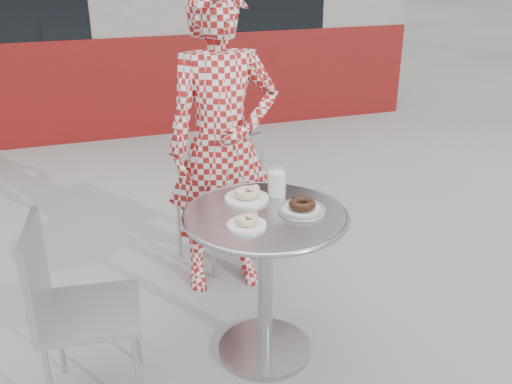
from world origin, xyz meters
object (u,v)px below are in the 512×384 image
object	(u,v)px
chair_far	(219,222)
plate_checker	(302,208)
plate_near	(247,222)
bistro_table	(265,250)
chair_left	(92,345)
plate_far	(247,195)
seated_person	(223,145)
milk_cup	(277,183)

from	to	relation	value
chair_far	plate_checker	size ratio (longest dim) A/B	3.98
chair_far	plate_near	xyz separation A→B (m)	(-0.15, -1.02, 0.50)
bistro_table	chair_far	xyz separation A→B (m)	(0.04, 0.93, -0.30)
bistro_table	chair_left	distance (m)	0.84
chair_far	plate_far	distance (m)	0.92
seated_person	plate_checker	xyz separation A→B (m)	(0.15, -0.72, -0.07)
bistro_table	plate_near	bearing A→B (deg)	-142.00
seated_person	plate_far	xyz separation A→B (m)	(-0.03, -0.52, -0.07)
plate_checker	milk_cup	bearing A→B (deg)	101.74
seated_person	chair_left	bearing A→B (deg)	-134.62
bistro_table	seated_person	size ratio (longest dim) A/B	0.45
plate_checker	milk_cup	size ratio (longest dim) A/B	1.52
plate_near	plate_checker	distance (m)	0.28
seated_person	plate_checker	size ratio (longest dim) A/B	7.99
chair_far	milk_cup	size ratio (longest dim) A/B	6.06
chair_left	plate_far	xyz separation A→B (m)	(0.76, 0.19, 0.50)
seated_person	plate_far	bearing A→B (deg)	-90.40
chair_left	plate_far	size ratio (longest dim) A/B	4.13
bistro_table	plate_near	world-z (taller)	plate_near
chair_left	milk_cup	size ratio (longest dim) A/B	6.08
milk_cup	plate_checker	bearing A→B (deg)	-78.26
chair_left	plate_checker	bearing A→B (deg)	-83.21
bistro_table	plate_checker	size ratio (longest dim) A/B	3.57
plate_far	milk_cup	distance (m)	0.15
seated_person	milk_cup	distance (m)	0.53
plate_near	milk_cup	bearing A→B (deg)	48.05
bistro_table	seated_person	distance (m)	0.74
chair_far	milk_cup	distance (m)	0.94
chair_left	seated_person	world-z (taller)	seated_person
plate_far	plate_near	world-z (taller)	plate_far
plate_far	milk_cup	size ratio (longest dim) A/B	1.47
bistro_table	seated_person	world-z (taller)	seated_person
chair_far	chair_left	bearing A→B (deg)	25.15
bistro_table	milk_cup	distance (m)	0.32
chair_far	seated_person	size ratio (longest dim) A/B	0.50
bistro_table	chair_far	bearing A→B (deg)	87.65
seated_person	plate_checker	distance (m)	0.74
seated_person	plate_near	size ratio (longest dim) A/B	10.18
chair_far	milk_cup	world-z (taller)	milk_cup
chair_left	plate_far	distance (m)	0.93
seated_person	milk_cup	bearing A→B (deg)	-74.71
bistro_table	seated_person	xyz separation A→B (m)	(0.01, 0.68, 0.27)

